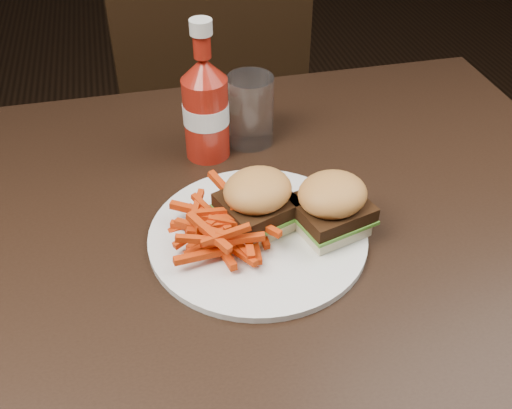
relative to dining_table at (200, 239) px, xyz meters
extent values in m
cube|color=black|center=(0.00, 0.00, 0.00)|extent=(1.20, 0.80, 0.04)
cube|color=black|center=(0.10, 0.76, -0.30)|extent=(0.48, 0.48, 0.04)
cylinder|color=white|center=(0.07, -0.04, 0.03)|extent=(0.29, 0.29, 0.01)
cube|color=beige|center=(0.07, -0.02, 0.04)|extent=(0.10, 0.10, 0.02)
cube|color=#FAEDC5|center=(0.16, -0.05, 0.04)|extent=(0.10, 0.09, 0.02)
cylinder|color=maroon|center=(0.04, 0.17, 0.08)|extent=(0.08, 0.08, 0.14)
cylinder|color=white|center=(0.11, 0.19, 0.08)|extent=(0.09, 0.09, 0.11)
camera|label=1|loc=(-0.06, -0.61, 0.55)|focal=42.00mm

